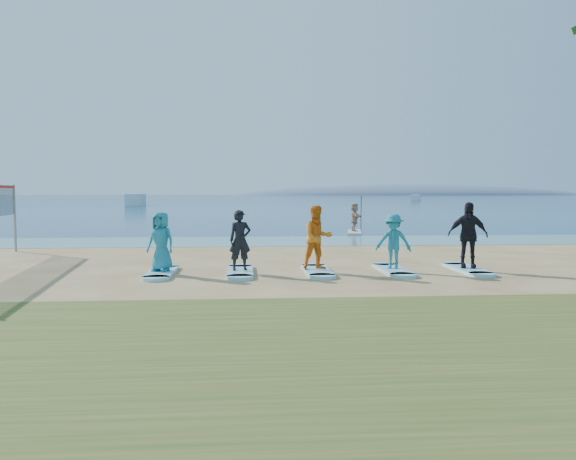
{
  "coord_description": "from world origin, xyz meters",
  "views": [
    {
      "loc": [
        -1.05,
        -14.73,
        2.27
      ],
      "look_at": [
        0.23,
        2.0,
        1.1
      ],
      "focal_mm": 35.0,
      "sensor_mm": 36.0,
      "label": 1
    }
  ],
  "objects": [
    {
      "name": "student_0",
      "position": [
        -3.34,
        0.69,
        0.9
      ],
      "size": [
        0.93,
        0.79,
        1.61
      ],
      "primitive_type": "imported",
      "rotation": [
        0.0,
        0.0,
        -0.42
      ],
      "color": "teal",
      "rests_on": "surfboard_0"
    },
    {
      "name": "island_ridge",
      "position": [
        95.0,
        300.0,
        0.0
      ],
      "size": [
        220.0,
        56.0,
        18.0
      ],
      "primitive_type": "ellipsoid",
      "color": "slate",
      "rests_on": "ground"
    },
    {
      "name": "ground",
      "position": [
        0.0,
        0.0,
        0.0
      ],
      "size": [
        600.0,
        600.0,
        0.0
      ],
      "primitive_type": "plane",
      "color": "tan",
      "rests_on": "ground"
    },
    {
      "name": "ocean",
      "position": [
        0.0,
        160.0,
        0.01
      ],
      "size": [
        600.0,
        600.0,
        0.0
      ],
      "primitive_type": "plane",
      "color": "navy",
      "rests_on": "ground"
    },
    {
      "name": "boat_offshore_b",
      "position": [
        37.16,
        108.75,
        0.0
      ],
      "size": [
        3.98,
        6.78,
        1.43
      ],
      "primitive_type": "cube",
      "rotation": [
        0.0,
        0.0,
        -0.34
      ],
      "color": "silver",
      "rests_on": "ground"
    },
    {
      "name": "boat_offshore_a",
      "position": [
        -17.59,
        71.76,
        0.0
      ],
      "size": [
        2.94,
        7.3,
        1.84
      ],
      "primitive_type": "cube",
      "rotation": [
        0.0,
        0.0,
        0.08
      ],
      "color": "silver",
      "rests_on": "ground"
    },
    {
      "name": "student_2",
      "position": [
        0.95,
        0.69,
        0.98
      ],
      "size": [
        0.99,
        0.85,
        1.78
      ],
      "primitive_type": "imported",
      "rotation": [
        0.0,
        0.0,
        0.23
      ],
      "color": "orange",
      "rests_on": "surfboard_2"
    },
    {
      "name": "paddleboard",
      "position": [
        4.79,
        14.87,
        0.06
      ],
      "size": [
        1.27,
        3.08,
        0.12
      ],
      "primitive_type": "cube",
      "rotation": [
        0.0,
        0.0,
        -0.2
      ],
      "color": "silver",
      "rests_on": "ground"
    },
    {
      "name": "paddleboarder",
      "position": [
        4.79,
        14.87,
        0.87
      ],
      "size": [
        0.47,
        1.4,
        1.5
      ],
      "primitive_type": "imported",
      "rotation": [
        0.0,
        0.0,
        1.59
      ],
      "color": "tan",
      "rests_on": "paddleboard"
    },
    {
      "name": "surfboard_1",
      "position": [
        -1.2,
        0.69,
        0.04
      ],
      "size": [
        0.7,
        2.2,
        0.09
      ],
      "primitive_type": "cube",
      "color": "#91D1E0",
      "rests_on": "ground"
    },
    {
      "name": "surfboard_4",
      "position": [
        5.25,
        0.69,
        0.04
      ],
      "size": [
        0.7,
        2.2,
        0.09
      ],
      "primitive_type": "cube",
      "color": "#91D1E0",
      "rests_on": "ground"
    },
    {
      "name": "surfboard_0",
      "position": [
        -3.34,
        0.69,
        0.04
      ],
      "size": [
        0.7,
        2.2,
        0.09
      ],
      "primitive_type": "cube",
      "color": "#91D1E0",
      "rests_on": "ground"
    },
    {
      "name": "surfboard_3",
      "position": [
        3.1,
        0.69,
        0.04
      ],
      "size": [
        0.7,
        2.2,
        0.09
      ],
      "primitive_type": "cube",
      "color": "#91D1E0",
      "rests_on": "ground"
    },
    {
      "name": "surfboard_2",
      "position": [
        0.95,
        0.69,
        0.04
      ],
      "size": [
        0.7,
        2.2,
        0.09
      ],
      "primitive_type": "cube",
      "color": "#91D1E0",
      "rests_on": "ground"
    },
    {
      "name": "student_3",
      "position": [
        3.1,
        0.69,
        0.86
      ],
      "size": [
        1.14,
        0.93,
        1.54
      ],
      "primitive_type": "imported",
      "rotation": [
        0.0,
        0.0,
        -0.43
      ],
      "color": "teal",
      "rests_on": "surfboard_3"
    },
    {
      "name": "shallow_water",
      "position": [
        0.0,
        10.5,
        0.01
      ],
      "size": [
        600.0,
        600.0,
        0.0
      ],
      "primitive_type": "plane",
      "color": "teal",
      "rests_on": "ground"
    },
    {
      "name": "student_1",
      "position": [
        -1.2,
        0.69,
        0.92
      ],
      "size": [
        0.67,
        0.51,
        1.66
      ],
      "primitive_type": "imported",
      "rotation": [
        0.0,
        0.0,
        0.21
      ],
      "color": "black",
      "rests_on": "surfboard_1"
    },
    {
      "name": "student_4",
      "position": [
        5.25,
        0.69,
        1.02
      ],
      "size": [
        1.17,
        0.71,
        1.87
      ],
      "primitive_type": "imported",
      "rotation": [
        0.0,
        0.0,
        -0.25
      ],
      "color": "black",
      "rests_on": "surfboard_4"
    }
  ]
}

